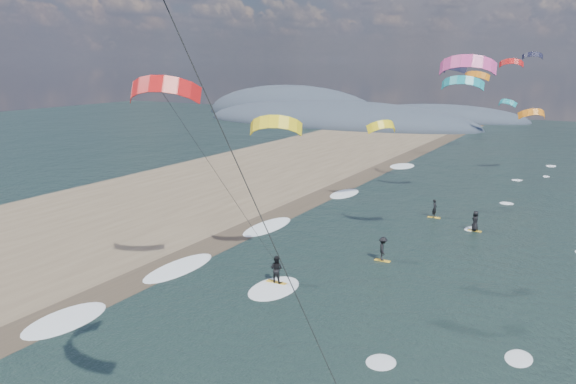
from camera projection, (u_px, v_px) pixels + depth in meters
The scene contains 6 objects.
wet_sand_strip at pixel (113, 291), 33.61m from camera, with size 3.00×240.00×0.00m, color #382D23.
coastal_hills at pixel (330, 119), 132.11m from camera, with size 80.00×41.00×15.00m.
kitesurfer_near_b at pixel (197, 152), 30.39m from camera, with size 7.17×8.81×13.40m.
far_kitesurfers at pixel (424, 231), 42.47m from camera, with size 5.10×13.55×1.72m.
bg_kite_field at pixel (478, 82), 62.38m from camera, with size 13.13×77.04×8.78m.
shoreline_surf at pixel (180, 270), 37.03m from camera, with size 2.40×79.40×0.11m.
Camera 1 is at (12.77, -11.91, 13.49)m, focal length 35.00 mm.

